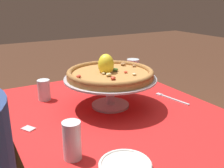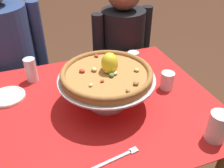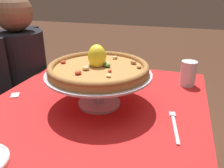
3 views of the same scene
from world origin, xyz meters
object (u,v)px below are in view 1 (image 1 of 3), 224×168
Objects in this scene: side_plate at (125,165)px; dinner_fork at (170,98)px; pizza at (110,73)px; pizza_stand at (110,85)px; water_glass_front_right at (133,70)px; water_glass_side_right at (81,81)px; water_glass_back_right at (44,91)px; sugar_packet at (28,129)px; water_glass_back_left at (72,143)px.

dinner_fork is (0.38, -0.52, -0.01)m from side_plate.
pizza_stand is at bearing -161.58° from pizza.
water_glass_front_right is 1.38× the size of water_glass_side_right.
pizza is 0.37m from dinner_fork.
dinner_fork is at bearing -102.98° from pizza.
water_glass_side_right is 0.55× the size of side_plate.
side_plate is 0.64m from dinner_fork.
pizza_stand is at bearing -178.36° from water_glass_side_right.
pizza is 0.35m from water_glass_side_right.
water_glass_back_right is at bearing 46.01° from pizza.
water_glass_back_right is 0.70m from side_plate.
dinner_fork reaches higher than sugar_packet.
water_glass_back_left is at bearing 43.16° from side_plate.
water_glass_front_right reaches higher than dinner_fork.
side_plate is at bearing 144.22° from water_glass_front_right.
pizza is at bearing 132.56° from water_glass_front_right.
water_glass_front_right is at bearing -89.86° from water_glass_side_right.
pizza_stand reaches higher than side_plate.
pizza is (0.00, 0.00, 0.06)m from pizza_stand.
side_plate is (-0.45, 0.20, -0.16)m from pizza.
side_plate is 3.38× the size of sugar_packet.
pizza_stand is 8.78× the size of sugar_packet.
water_glass_back_left is 1.23× the size of water_glass_back_right.
water_glass_side_right is (0.09, -0.24, -0.01)m from water_glass_back_right.
sugar_packet is (0.28, 0.08, -0.05)m from water_glass_back_left.
water_glass_front_right is 0.96m from side_plate.
water_glass_front_right is 0.85m from sugar_packet.
pizza is 3.21× the size of water_glass_front_right.
side_plate reaches higher than dinner_fork.
water_glass_front_right is at bearing -5.39° from dinner_fork.
sugar_packet is (-0.04, 0.41, -0.11)m from pizza_stand.
water_glass_back_right is (0.25, 0.25, -0.06)m from pizza_stand.
dinner_fork is 4.17× the size of sugar_packet.
water_glass_back_left reaches higher than water_glass_front_right.
water_glass_back_right is 2.14× the size of sugar_packet.
pizza is 0.37m from water_glass_back_right.
water_glass_back_left is 0.19m from side_plate.
pizza_stand reaches higher than sugar_packet.
pizza is 0.44m from sugar_packet.
water_glass_back_left is (-0.32, 0.32, -0.11)m from pizza.
dinner_fork is (-0.32, -0.57, -0.04)m from water_glass_back_right.
dinner_fork is (0.25, -0.65, -0.05)m from water_glass_back_left.
pizza_stand is 0.34m from water_glass_side_right.
side_plate is (-0.13, -0.12, -0.05)m from water_glass_back_left.
pizza is 0.52m from side_plate.
sugar_packet is (-0.29, 0.15, -0.05)m from water_glass_back_right.
sugar_packet is (0.03, 0.73, -0.00)m from dinner_fork.
pizza is at bearing -83.99° from sugar_packet.
water_glass_back_left is at bearing 133.50° from water_glass_front_right.
pizza is at bearing -178.43° from water_glass_side_right.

